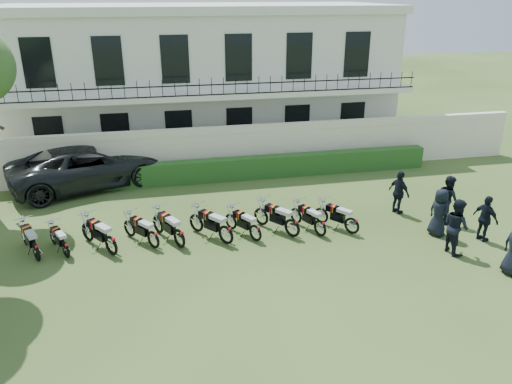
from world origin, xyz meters
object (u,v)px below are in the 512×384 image
Objects in this scene: motorcycle_8 at (320,224)px; officer_2 at (486,219)px; suv at (89,166)px; motorcycle_5 at (226,230)px; motorcycle_2 at (111,241)px; motorcycle_3 at (153,236)px; officer_1 at (456,226)px; officer_4 at (448,199)px; officer_3 at (439,212)px; motorcycle_4 at (179,234)px; motorcycle_1 at (65,246)px; motorcycle_7 at (292,224)px; officer_5 at (399,193)px; motorcycle_6 at (255,229)px; motorcycle_0 at (36,247)px; motorcycle_9 at (352,222)px.

officer_2 reaches higher than motorcycle_8.
motorcycle_5 is at bearing -163.27° from suv.
suv reaches higher than officer_2.
motorcycle_2 is at bearing 141.92° from motorcycle_5.
motorcycle_3 is 0.85× the size of officer_1.
suv is (-1.26, 6.72, 0.40)m from motorcycle_2.
motorcycle_8 is 5.04m from officer_4.
motorcycle_2 is at bearing 66.33° from officer_2.
officer_3 reaches higher than officer_2.
motorcycle_1 is at bearing 151.11° from motorcycle_4.
officer_1 is at bearing -53.42° from motorcycle_5.
officer_4 is at bearing -3.12° from officer_2.
officer_4 reaches higher than motorcycle_7.
officer_2 is 0.97× the size of officer_5.
motorcycle_4 is 0.28× the size of suv.
suv is at bearing 46.50° from officer_5.
motorcycle_3 is at bearing 142.19° from motorcycle_4.
suv is (-6.05, 6.72, 0.46)m from motorcycle_6.
officer_3 is (7.43, -0.82, 0.33)m from motorcycle_5.
motorcycle_0 is 13.56m from officer_3.
officer_2 is 1.50m from officer_3.
motorcycle_6 is 0.25× the size of suv.
motorcycle_7 is 1.02× the size of officer_5.
motorcycle_5 is 7.58m from officer_1.
motorcycle_8 is at bearing 91.18° from officer_5.
officer_3 is at bearing 175.13° from officer_5.
motorcycle_7 is at bearing -30.15° from motorcycle_6.
officer_5 is at bearing -19.96° from motorcycle_4.
officer_3 reaches higher than motorcycle_7.
motorcycle_2 is 0.27× the size of suv.
motorcycle_1 is (0.88, 0.02, -0.06)m from motorcycle_0.
motorcycle_5 is at bearing 149.09° from motorcycle_6.
motorcycle_2 is at bearing -27.94° from motorcycle_0.
motorcycle_1 is 13.56m from officer_4.
officer_3 is at bearing -43.25° from motorcycle_3.
motorcycle_2 is (2.32, -0.10, 0.03)m from motorcycle_0.
motorcycle_6 is (6.23, -0.13, 0.03)m from motorcycle_1.
suv reaches higher than motorcycle_3.
officer_5 is at bearing -29.42° from motorcycle_2.
motorcycle_9 reaches higher than motorcycle_8.
suv is 3.56× the size of officer_1.
motorcycle_5 is 7.48m from officer_3.
officer_3 reaches higher than motorcycle_4.
motorcycle_9 is (2.14, -0.20, -0.05)m from motorcycle_7.
motorcycle_2 is 0.93× the size of motorcycle_4.
motorcycle_6 is at bearing -157.99° from suv.
motorcycle_7 is at bearing -36.48° from motorcycle_5.
motorcycle_3 is 5.76m from motorcycle_8.
motorcycle_2 is at bearing 151.10° from motorcycle_3.
motorcycle_4 reaches higher than motorcycle_9.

